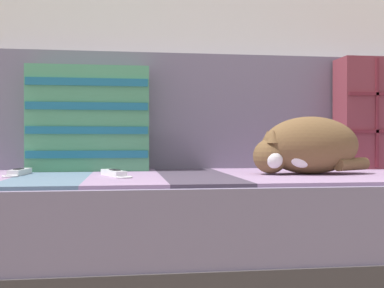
% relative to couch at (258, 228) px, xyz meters
% --- Properties ---
extents(couch, '(2.15, 0.86, 0.37)m').
position_rel_couch_xyz_m(couch, '(0.00, 0.00, 0.00)').
color(couch, '#3D3838').
rests_on(couch, ground_plane).
extents(sofa_backrest, '(2.11, 0.14, 0.46)m').
position_rel_couch_xyz_m(sofa_backrest, '(0.00, 0.36, 0.42)').
color(sofa_backrest, slate).
rests_on(sofa_backrest, couch).
extents(throw_pillow_quilted, '(0.37, 0.14, 0.44)m').
position_rel_couch_xyz_m(throw_pillow_quilted, '(0.58, 0.21, 0.41)').
color(throw_pillow_quilted, brown).
rests_on(throw_pillow_quilted, couch).
extents(throw_pillow_striped, '(0.44, 0.14, 0.38)m').
position_rel_couch_xyz_m(throw_pillow_striped, '(-0.58, 0.21, 0.38)').
color(throw_pillow_striped, '#4C9366').
rests_on(throw_pillow_striped, couch).
extents(sleeping_cat, '(0.40, 0.18, 0.19)m').
position_rel_couch_xyz_m(sleeping_cat, '(0.14, -0.07, 0.28)').
color(sleeping_cat, brown).
rests_on(sleeping_cat, couch).
extents(game_remote_near, '(0.06, 0.21, 0.02)m').
position_rel_couch_xyz_m(game_remote_near, '(-0.79, 0.03, 0.20)').
color(game_remote_near, white).
rests_on(game_remote_near, couch).
extents(game_remote_far, '(0.11, 0.20, 0.02)m').
position_rel_couch_xyz_m(game_remote_far, '(-0.48, -0.07, 0.20)').
color(game_remote_far, white).
rests_on(game_remote_far, couch).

